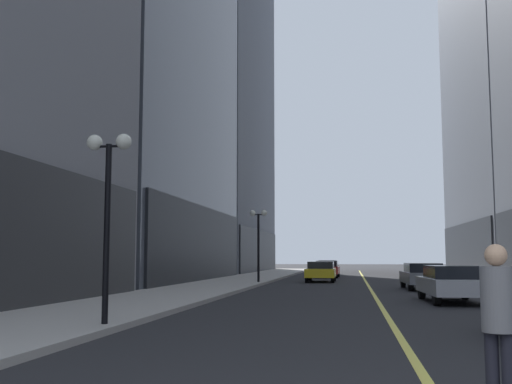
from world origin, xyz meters
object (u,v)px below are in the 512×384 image
object	(u,v)px
car_grey	(422,275)
pedestrian_in_grey_suit	(498,315)
street_lamp_left_near	(108,185)
car_green	(328,267)
car_silver	(452,282)
street_lamp_left_far	(258,230)
car_red	(327,268)
car_yellow	(321,271)

from	to	relation	value
car_grey	pedestrian_in_grey_suit	xyz separation A→B (m)	(-2.05, -25.26, 0.31)
pedestrian_in_grey_suit	street_lamp_left_near	distance (m)	9.70
street_lamp_left_near	car_green	bearing A→B (deg)	85.55
car_grey	pedestrian_in_grey_suit	world-z (taller)	pedestrian_in_grey_suit
car_silver	car_green	distance (m)	33.85
car_grey	car_green	size ratio (longest dim) A/B	1.02
street_lamp_left_far	car_green	bearing A→B (deg)	80.55
car_grey	car_red	bearing A→B (deg)	107.57
pedestrian_in_grey_suit	street_lamp_left_near	xyz separation A→B (m)	(-6.93, 6.41, 2.22)
car_red	pedestrian_in_grey_suit	xyz separation A→B (m)	(3.37, -42.37, 0.31)
street_lamp_left_near	street_lamp_left_far	distance (m)	23.04
car_silver	car_red	distance (m)	26.64
street_lamp_left_far	car_silver	bearing A→B (deg)	-55.60
car_yellow	car_red	size ratio (longest dim) A/B	1.03
street_lamp_left_near	car_red	bearing A→B (deg)	84.34
car_yellow	pedestrian_in_grey_suit	bearing A→B (deg)	-84.20
pedestrian_in_grey_suit	car_grey	bearing A→B (deg)	85.37
street_lamp_left_near	street_lamp_left_far	world-z (taller)	same
car_silver	car_yellow	size ratio (longest dim) A/B	1.10
pedestrian_in_grey_suit	street_lamp_left_far	distance (m)	30.34
car_yellow	street_lamp_left_near	xyz separation A→B (m)	(-3.48, -27.58, 2.54)
car_grey	pedestrian_in_grey_suit	size ratio (longest dim) A/B	2.66
car_red	pedestrian_in_grey_suit	size ratio (longest dim) A/B	2.38
pedestrian_in_grey_suit	street_lamp_left_far	xyz separation A→B (m)	(-6.93, 29.45, 2.22)
car_green	pedestrian_in_grey_suit	world-z (taller)	pedestrian_in_grey_suit
car_silver	pedestrian_in_grey_suit	distance (m)	16.42
car_green	pedestrian_in_grey_suit	bearing A→B (deg)	-85.89
car_grey	car_yellow	world-z (taller)	same
car_green	car_grey	bearing A→B (deg)	-77.04
car_green	street_lamp_left_far	world-z (taller)	street_lamp_left_far
car_silver	car_green	bearing A→B (deg)	99.60
car_red	pedestrian_in_grey_suit	world-z (taller)	pedestrian_in_grey_suit
street_lamp_left_near	car_grey	bearing A→B (deg)	64.53
car_grey	street_lamp_left_far	xyz separation A→B (m)	(-8.98, 4.19, 2.54)
pedestrian_in_grey_suit	street_lamp_left_far	bearing A→B (deg)	103.25
car_yellow	street_lamp_left_near	world-z (taller)	street_lamp_left_near
car_grey	car_yellow	bearing A→B (deg)	122.23
car_silver	car_green	size ratio (longest dim) A/B	1.03
car_silver	street_lamp_left_far	bearing A→B (deg)	124.40
car_grey	pedestrian_in_grey_suit	distance (m)	25.34
car_yellow	street_lamp_left_far	world-z (taller)	street_lamp_left_far
car_green	pedestrian_in_grey_suit	size ratio (longest dim) A/B	2.61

